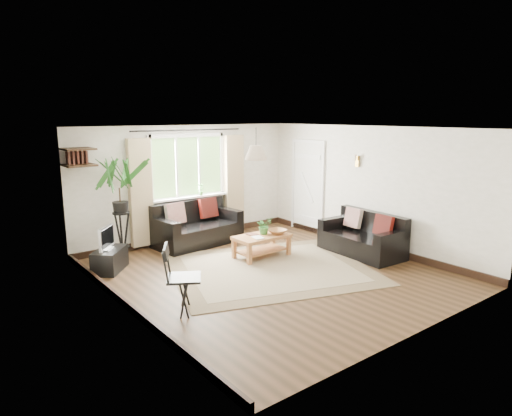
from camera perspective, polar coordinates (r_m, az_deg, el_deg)
floor at (r=7.74m, az=1.83°, el=-8.11°), size 5.50×5.50×0.00m
ceiling at (r=7.29m, az=1.95°, el=9.94°), size 5.50×5.50×0.00m
wall_back at (r=9.67m, az=-8.56°, el=3.10°), size 5.00×0.02×2.40m
wall_front at (r=5.63m, az=20.03°, el=-3.63°), size 5.00×0.02×2.40m
wall_left at (r=6.17m, az=-16.33°, el=-2.10°), size 0.02×5.50×2.40m
wall_right at (r=9.19m, az=14.01°, el=2.44°), size 0.02×5.50×2.40m
rug at (r=7.92m, az=1.77°, el=-7.57°), size 4.02×3.73×0.02m
window at (r=9.59m, az=-8.51°, el=5.14°), size 2.50×0.16×2.16m
door at (r=10.33m, az=6.45°, el=2.57°), size 0.06×0.96×2.06m
corner_shelf at (r=8.49m, az=-21.29°, el=5.95°), size 0.50×0.50×0.34m
pendant_lamp at (r=7.62m, az=-0.00°, el=7.39°), size 0.36×0.36×0.54m
wall_sconce at (r=9.26m, az=12.44°, el=5.95°), size 0.12×0.12×0.28m
sofa_back at (r=9.36m, az=-7.31°, el=-2.07°), size 1.83×1.05×0.83m
sofa_right at (r=8.87m, az=13.05°, el=-3.29°), size 1.64×0.89×0.75m
coffee_table at (r=8.50m, az=0.72°, el=-4.80°), size 1.03×0.57×0.42m
table_plant at (r=8.49m, az=1.02°, el=-2.21°), size 0.30×0.26×0.32m
bowl at (r=8.54m, az=2.69°, el=-2.96°), size 0.37×0.37×0.08m
book_a at (r=8.21m, az=-0.30°, el=-3.79°), size 0.21×0.26×0.02m
book_b at (r=8.40m, az=-0.86°, el=-3.42°), size 0.18×0.22×0.02m
tv_stand at (r=8.17m, az=-17.80°, el=-6.18°), size 0.77×0.80×0.38m
tv at (r=8.05m, az=-18.21°, el=-3.51°), size 0.50×0.53×0.42m
palm_stand at (r=8.66m, az=-16.57°, el=-0.06°), size 0.87×0.87×1.86m
folding_chair at (r=6.20m, az=-8.98°, el=-8.77°), size 0.66×0.66×0.93m
sill_plant at (r=9.71m, az=-6.90°, el=2.37°), size 0.14×0.10×0.27m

